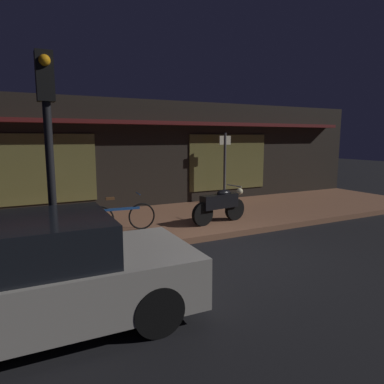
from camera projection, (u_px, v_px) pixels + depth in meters
ground_plane at (229, 255)px, 7.18m from camera, size 60.00×60.00×0.00m
sidewalk_slab at (170, 221)px, 9.80m from camera, size 18.00×4.00×0.15m
storefront_building at (132, 154)px, 12.51m from camera, size 18.00×3.30×3.60m
motorcycle at (220, 204)px, 9.21m from camera, size 1.70×0.57×0.97m
bicycle_parked at (121, 217)px, 8.35m from camera, size 1.66×0.42×0.91m
sign_post at (225, 163)px, 11.99m from camera, size 0.44×0.09×2.40m
traffic_light_pole at (48, 131)px, 5.10m from camera, size 0.24×0.33×3.60m
parked_car_near at (27, 277)px, 4.25m from camera, size 4.14×1.85×1.42m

